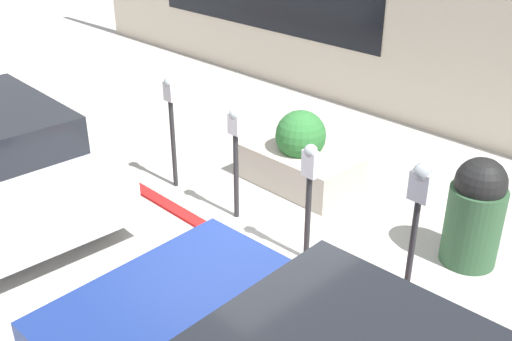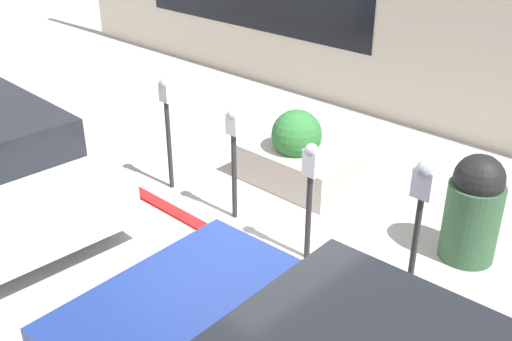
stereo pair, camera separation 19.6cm
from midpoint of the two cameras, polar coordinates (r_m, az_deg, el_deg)
The scene contains 9 objects.
ground_plane at distance 6.72m, azimuth 0.22°, elevation -7.46°, with size 40.00×40.00×0.00m, color #ADAAA3.
curb_strip at distance 6.67m, azimuth -0.28°, elevation -7.59°, with size 19.00×0.16×0.04m.
building_facade at distance 9.43m, azimuth 20.56°, elevation 14.48°, with size 19.00×0.17×4.05m.
parking_meter_nearest at distance 5.42m, azimuth 16.16°, elevation -3.19°, with size 0.19×0.16×1.57m.
parking_meter_second at distance 6.11m, azimuth 6.02°, elevation -0.99°, with size 0.17×0.14×1.35m.
parking_meter_middle at distance 6.86m, azimuth -1.15°, elevation 2.74°, with size 0.17×0.14×1.40m.
parking_meter_fourth at distance 7.62m, azimuth -7.37°, elevation 5.59°, with size 0.16×0.14×1.51m.
planter_box at distance 7.90m, azimuth 4.91°, elevation 1.20°, with size 1.54×0.88×1.04m.
trash_bin at distance 6.65m, azimuth 20.96°, elevation -3.71°, with size 0.59×0.59×1.21m.
Camera 1 is at (-4.01, 3.85, 3.78)m, focal length 42.00 mm.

